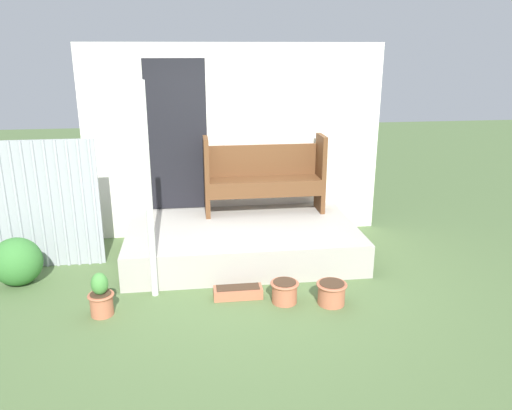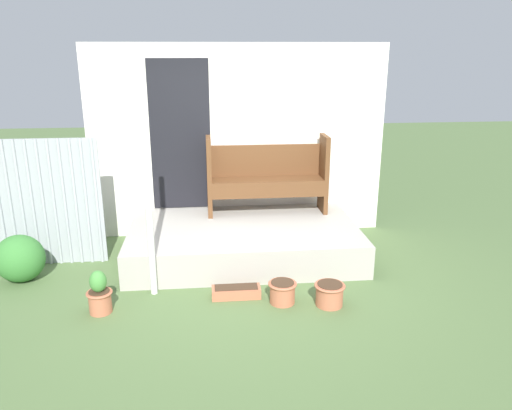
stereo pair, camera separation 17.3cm
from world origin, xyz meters
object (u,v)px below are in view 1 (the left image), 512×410
object	(u,v)px
bench	(264,174)
planter_box_rect	(238,292)
support_post	(149,194)
flower_pot_middle	(284,291)
shrub_by_fence	(17,262)
flower_pot_left	(101,297)
flower_pot_right	(331,292)

from	to	relation	value
bench	planter_box_rect	distance (m)	1.94
support_post	planter_box_rect	bearing A→B (deg)	-11.30
flower_pot_middle	shrub_by_fence	world-z (taller)	shrub_by_fence
flower_pot_middle	planter_box_rect	bearing A→B (deg)	160.58
bench	support_post	bearing A→B (deg)	-133.30
flower_pot_left	flower_pot_right	bearing A→B (deg)	-2.00
flower_pot_middle	support_post	bearing A→B (deg)	165.80
support_post	shrub_by_fence	xyz separation A→B (m)	(-1.52, 0.46, -0.85)
flower_pot_middle	planter_box_rect	world-z (taller)	flower_pot_middle
flower_pot_left	shrub_by_fence	world-z (taller)	shrub_by_fence
planter_box_rect	flower_pot_middle	bearing A→B (deg)	-19.42
support_post	flower_pot_right	world-z (taller)	support_post
bench	planter_box_rect	size ratio (longest dim) A/B	3.09
flower_pot_left	planter_box_rect	distance (m)	1.39
support_post	flower_pot_left	bearing A→B (deg)	-144.15
flower_pot_right	planter_box_rect	xyz separation A→B (m)	(-0.94, 0.26, -0.07)
support_post	planter_box_rect	xyz separation A→B (m)	(0.88, -0.17, -1.06)
bench	flower_pot_right	size ratio (longest dim) A/B	4.99
planter_box_rect	shrub_by_fence	world-z (taller)	shrub_by_fence
bench	flower_pot_right	world-z (taller)	bench
flower_pot_left	flower_pot_middle	world-z (taller)	flower_pot_left
flower_pot_left	planter_box_rect	xyz separation A→B (m)	(1.37, 0.18, -0.14)
bench	flower_pot_left	bearing A→B (deg)	-135.79
flower_pot_right	planter_box_rect	size ratio (longest dim) A/B	0.62
support_post	planter_box_rect	distance (m)	1.39
support_post	flower_pot_middle	bearing A→B (deg)	-14.20
flower_pot_left	planter_box_rect	bearing A→B (deg)	7.56
support_post	flower_pot_left	world-z (taller)	support_post
flower_pot_left	bench	bearing A→B (deg)	44.21
support_post	flower_pot_middle	distance (m)	1.71
flower_pot_left	planter_box_rect	size ratio (longest dim) A/B	0.87
support_post	shrub_by_fence	world-z (taller)	support_post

